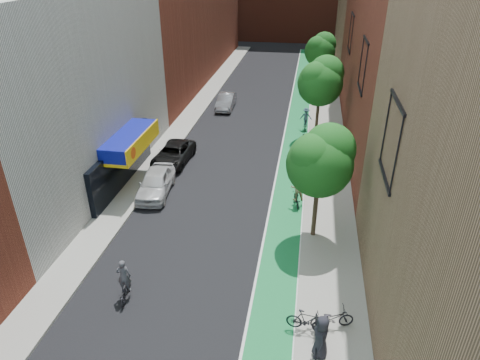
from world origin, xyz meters
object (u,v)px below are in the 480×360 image
at_px(cyclist_lane_mid, 303,150).
at_px(pedestrian, 321,337).
at_px(parked_car_silver, 226,101).
at_px(parked_car_white, 156,182).
at_px(cyclist_lane_near, 297,192).
at_px(cyclist_lane_far, 306,120).
at_px(cyclist_lead, 125,286).
at_px(parked_car_black, 173,154).

distance_m(cyclist_lane_mid, pedestrian, 17.59).
relative_size(parked_car_silver, pedestrian, 2.29).
bearing_deg(pedestrian, parked_car_white, -142.92).
relative_size(cyclist_lane_near, cyclist_lane_mid, 1.00).
bearing_deg(cyclist_lane_near, parked_car_white, -13.22).
bearing_deg(cyclist_lane_mid, cyclist_lane_far, -75.03).
xyz_separation_m(parked_car_white, pedestrian, (10.31, -11.02, 0.31)).
height_order(parked_car_white, cyclist_lane_near, cyclist_lane_near).
bearing_deg(pedestrian, cyclist_lead, -108.06).
bearing_deg(cyclist_lane_near, pedestrian, 83.85).
xyz_separation_m(parked_car_silver, cyclist_lane_far, (7.86, -4.34, 0.16)).
relative_size(cyclist_lead, pedestrian, 1.08).
bearing_deg(cyclist_lead, parked_car_black, -91.74).
distance_m(parked_car_white, cyclist_lane_near, 8.91).
bearing_deg(pedestrian, cyclist_lane_near, -178.80).
relative_size(cyclist_lane_mid, cyclist_lane_far, 1.07).
bearing_deg(parked_car_white, pedestrian, -52.10).
relative_size(cyclist_lead, cyclist_lane_mid, 0.99).
xyz_separation_m(parked_car_black, cyclist_lane_near, (9.16, -4.48, 0.25)).
height_order(cyclist_lead, cyclist_lane_far, cyclist_lead).
distance_m(parked_car_silver, cyclist_lane_near, 18.77).
xyz_separation_m(parked_car_silver, pedestrian, (9.11, -28.15, 0.38)).
height_order(cyclist_lane_far, pedestrian, pedestrian).
xyz_separation_m(parked_car_white, parked_car_black, (-0.24, 4.51, -0.11)).
bearing_deg(parked_car_white, cyclist_lane_near, -5.04).
distance_m(parked_car_silver, cyclist_lead, 26.34).
bearing_deg(cyclist_lane_far, parked_car_silver, -27.90).
bearing_deg(pedestrian, parked_car_black, -151.81).
relative_size(cyclist_lane_near, pedestrian, 1.09).
height_order(parked_car_silver, cyclist_lane_near, cyclist_lane_near).
distance_m(parked_car_black, pedestrian, 18.78).
distance_m(parked_car_white, parked_car_black, 4.51).
distance_m(parked_car_black, cyclist_lead, 13.85).
relative_size(parked_car_silver, cyclist_lead, 2.13).
relative_size(cyclist_lane_near, cyclist_lane_far, 1.07).
height_order(cyclist_lane_near, pedestrian, cyclist_lane_near).
bearing_deg(cyclist_lane_mid, pedestrian, 109.06).
bearing_deg(cyclist_lane_mid, parked_car_white, 50.73).
xyz_separation_m(cyclist_lane_far, pedestrian, (1.25, -23.82, 0.22)).
distance_m(parked_car_black, cyclist_lane_mid, 9.52).
bearing_deg(cyclist_lane_far, parked_car_black, 42.70).
height_order(cyclist_lane_near, cyclist_lane_far, cyclist_lane_near).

